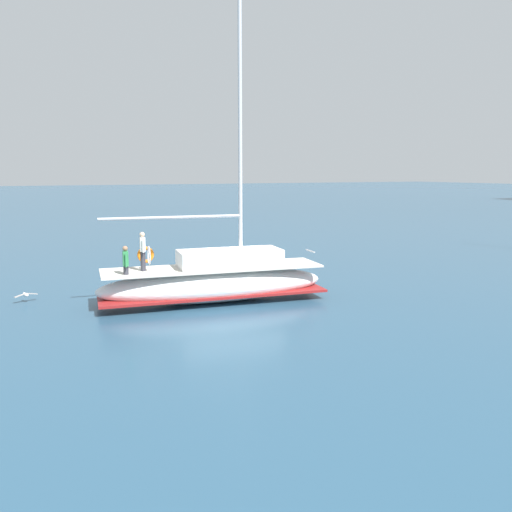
% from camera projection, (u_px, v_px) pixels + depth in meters
% --- Properties ---
extents(ground_plane, '(400.00, 400.00, 0.00)m').
position_uv_depth(ground_plane, '(226.00, 293.00, 23.91)').
color(ground_plane, '#284C66').
extents(main_sailboat, '(3.78, 9.85, 12.90)m').
position_uv_depth(main_sailboat, '(215.00, 280.00, 22.25)').
color(main_sailboat, white).
rests_on(main_sailboat, ground).
extents(seagull, '(0.48, 0.95, 0.17)m').
position_uv_depth(seagull, '(26.00, 295.00, 22.18)').
color(seagull, silver).
rests_on(seagull, ground).
extents(mooring_buoy, '(0.70, 0.70, 0.95)m').
position_uv_depth(mooring_buoy, '(190.00, 267.00, 29.34)').
color(mooring_buoy, '#EA4C19').
rests_on(mooring_buoy, ground).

